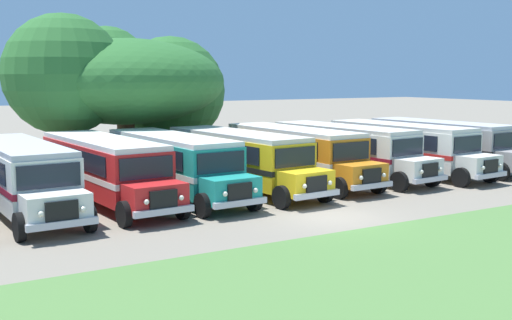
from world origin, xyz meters
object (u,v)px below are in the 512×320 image
(parked_bus_slot_7, at_px, (403,146))
(parked_bus_slot_5, at_px, (296,152))
(parked_bus_slot_3, at_px, (173,162))
(parked_bus_slot_6, at_px, (346,148))
(parked_bus_slot_2, at_px, (105,167))
(parked_bus_slot_8, at_px, (443,142))
(broad_shade_tree, at_px, (123,81))
(parked_bus_slot_1, at_px, (21,174))
(parked_bus_slot_4, at_px, (239,157))

(parked_bus_slot_7, bearing_deg, parked_bus_slot_5, -100.17)
(parked_bus_slot_3, relative_size, parked_bus_slot_5, 1.00)
(parked_bus_slot_3, relative_size, parked_bus_slot_6, 0.99)
(parked_bus_slot_2, height_order, parked_bus_slot_3, same)
(parked_bus_slot_8, bearing_deg, parked_bus_slot_5, -95.63)
(parked_bus_slot_2, relative_size, parked_bus_slot_7, 1.00)
(parked_bus_slot_2, xyz_separation_m, broad_shade_tree, (4.11, 9.42, 3.66))
(parked_bus_slot_1, height_order, parked_bus_slot_7, same)
(parked_bus_slot_3, distance_m, parked_bus_slot_7, 14.06)
(parked_bus_slot_1, xyz_separation_m, parked_bus_slot_2, (3.55, 0.14, 0.00))
(parked_bus_slot_6, relative_size, broad_shade_tree, 0.78)
(parked_bus_slot_3, bearing_deg, parked_bus_slot_1, -92.70)
(parked_bus_slot_4, relative_size, parked_bus_slot_8, 1.01)
(parked_bus_slot_2, relative_size, parked_bus_slot_5, 1.00)
(parked_bus_slot_1, bearing_deg, parked_bus_slot_4, 87.12)
(parked_bus_slot_2, relative_size, parked_bus_slot_6, 1.00)
(broad_shade_tree, bearing_deg, parked_bus_slot_1, -128.67)
(parked_bus_slot_8, bearing_deg, parked_bus_slot_7, -88.83)
(parked_bus_slot_2, bearing_deg, broad_shade_tree, 152.50)
(parked_bus_slot_3, relative_size, parked_bus_slot_4, 1.00)
(parked_bus_slot_3, xyz_separation_m, parked_bus_slot_4, (3.42, -0.13, 0.00))
(parked_bus_slot_1, xyz_separation_m, parked_bus_slot_8, (24.28, -0.00, 0.00))
(parked_bus_slot_5, relative_size, parked_bus_slot_8, 1.00)
(broad_shade_tree, bearing_deg, parked_bus_slot_6, -44.09)
(parked_bus_slot_5, distance_m, broad_shade_tree, 11.62)
(parked_bus_slot_4, xyz_separation_m, broad_shade_tree, (-2.53, 9.61, 3.66))
(parked_bus_slot_1, xyz_separation_m, parked_bus_slot_7, (20.82, -0.27, 0.00))
(parked_bus_slot_3, xyz_separation_m, parked_bus_slot_7, (14.06, -0.35, 0.00))
(parked_bus_slot_5, distance_m, parked_bus_slot_6, 3.32)
(parked_bus_slot_1, distance_m, parked_bus_slot_6, 17.16)
(parked_bus_slot_4, height_order, broad_shade_tree, broad_shade_tree)
(parked_bus_slot_1, height_order, parked_bus_slot_8, same)
(parked_bus_slot_5, height_order, parked_bus_slot_6, same)
(parked_bus_slot_8, bearing_deg, parked_bus_slot_3, -93.50)
(parked_bus_slot_4, distance_m, parked_bus_slot_8, 14.10)
(parked_bus_slot_3, xyz_separation_m, broad_shade_tree, (0.90, 9.48, 3.66))
(parked_bus_slot_4, height_order, parked_bus_slot_6, same)
(parked_bus_slot_4, distance_m, parked_bus_slot_5, 3.69)
(parked_bus_slot_3, distance_m, parked_bus_slot_8, 17.53)
(parked_bus_slot_5, bearing_deg, parked_bus_slot_6, 86.04)
(parked_bus_slot_4, bearing_deg, broad_shade_tree, -170.41)
(parked_bus_slot_1, height_order, parked_bus_slot_2, same)
(parked_bus_slot_4, bearing_deg, parked_bus_slot_8, 85.05)
(parked_bus_slot_8, bearing_deg, parked_bus_slot_2, -93.64)
(parked_bus_slot_1, xyz_separation_m, broad_shade_tree, (7.65, 9.56, 3.66))
(parked_bus_slot_2, distance_m, parked_bus_slot_6, 13.61)
(parked_bus_slot_6, height_order, broad_shade_tree, broad_shade_tree)
(parked_bus_slot_3, relative_size, broad_shade_tree, 0.78)
(parked_bus_slot_1, bearing_deg, broad_shade_tree, 138.73)
(parked_bus_slot_3, height_order, parked_bus_slot_7, same)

